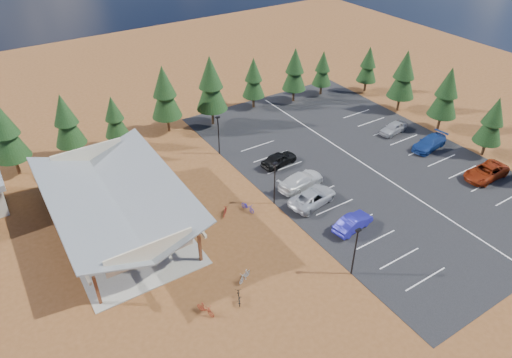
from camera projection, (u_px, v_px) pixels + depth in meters
name	position (u px, v px, depth m)	size (l,w,h in m)	color
ground	(244.00, 231.00, 44.89)	(140.00, 140.00, 0.00)	brown
asphalt_lot	(361.00, 162.00, 55.16)	(27.00, 44.00, 0.04)	black
concrete_pad	(121.00, 227.00, 45.28)	(10.60, 18.60, 0.10)	gray
bike_pavilion	(115.00, 197.00, 43.13)	(11.65, 19.40, 4.97)	maroon
lamp_post_0	(355.00, 249.00, 38.49)	(0.50, 0.25, 5.14)	black
lamp_post_1	(275.00, 181.00, 46.80)	(0.50, 0.25, 5.14)	black
lamp_post_2	(218.00, 133.00, 55.12)	(0.50, 0.25, 5.14)	black
trash_bin_0	(197.00, 221.00, 45.42)	(0.60, 0.60, 0.90)	#432C17
trash_bin_1	(203.00, 211.00, 46.77)	(0.60, 0.60, 0.90)	#432C17
pine_1	(5.00, 131.00, 50.01)	(3.95, 3.95, 9.19)	#382314
pine_2	(66.00, 120.00, 53.15)	(3.61, 3.61, 8.42)	#382314
pine_3	(114.00, 117.00, 55.85)	(2.99, 2.99, 6.95)	#382314
pine_4	(164.00, 92.00, 58.48)	(3.95, 3.95, 9.21)	#382314
pine_5	(211.00, 84.00, 59.92)	(4.19, 4.19, 9.76)	#382314
pine_6	(253.00, 78.00, 65.06)	(3.26, 3.26, 7.59)	#382314
pine_7	(295.00, 69.00, 66.64)	(3.54, 3.54, 8.25)	#382314
pine_8	(323.00, 68.00, 69.15)	(2.97, 2.97, 6.92)	#382314
pine_10	(493.00, 121.00, 54.00)	(3.31, 3.31, 7.70)	#382314
pine_11	(447.00, 92.00, 59.05)	(3.78, 3.78, 8.81)	#382314
pine_12	(404.00, 74.00, 63.81)	(3.86, 3.86, 8.98)	#382314
pine_13	(368.00, 64.00, 70.07)	(3.09, 3.09, 7.20)	#382314
bike_0	(127.00, 262.00, 40.58)	(0.60, 1.73, 0.91)	black
bike_1	(98.00, 237.00, 43.17)	(0.49, 1.74, 1.05)	gray
bike_2	(86.00, 213.00, 46.39)	(0.53, 1.51, 0.79)	#1E489D
bike_3	(98.00, 199.00, 48.16)	(0.50, 1.76, 1.06)	maroon
bike_4	(168.00, 238.00, 43.21)	(0.64, 1.83, 0.96)	black
bike_5	(147.00, 236.00, 43.35)	(0.46, 1.62, 0.97)	#9A9BA3
bike_6	(120.00, 206.00, 47.21)	(0.59, 1.71, 0.90)	#0F4190
bike_7	(120.00, 194.00, 48.87)	(0.44, 1.55, 0.93)	maroon
bike_11	(206.00, 309.00, 36.30)	(0.50, 1.78, 1.07)	maroon
bike_12	(239.00, 297.00, 37.44)	(0.58, 1.65, 0.87)	black
bike_13	(245.00, 276.00, 39.31)	(0.47, 1.65, 0.99)	#92969A
bike_14	(248.00, 207.00, 47.24)	(0.65, 1.85, 0.97)	#19169F
bike_15	(225.00, 211.00, 46.68)	(0.42, 1.49, 0.90)	maroon
car_1	(353.00, 223.00, 44.66)	(1.60, 4.57, 1.51)	#211FA0
car_2	(313.00, 197.00, 48.03)	(2.62, 5.68, 1.58)	#ABADB4
car_3	(301.00, 180.00, 50.50)	(2.33, 5.73, 1.66)	silver
car_4	(279.00, 159.00, 54.24)	(1.88, 4.67, 1.59)	black
car_6	(486.00, 172.00, 51.97)	(2.65, 5.75, 1.60)	maroon
car_7	(430.00, 143.00, 57.41)	(2.20, 5.42, 1.57)	navy
car_8	(393.00, 128.00, 60.77)	(1.74, 4.32, 1.47)	#9C9DA4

